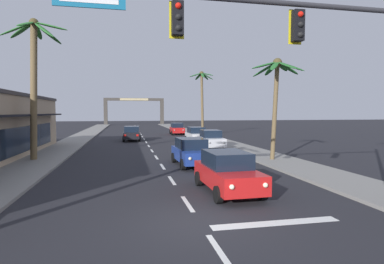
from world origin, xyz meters
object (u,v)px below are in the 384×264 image
sedan_lead_at_stop_bar (227,172)px  palm_left_second (34,67)px  traffic_signal_mast (304,49)px  sedan_parked_far_kerb (211,139)px  palm_right_second (277,82)px  sedan_parked_nearest_kerb (196,135)px  sedan_third_in_queue (191,152)px  palm_right_farthest (202,91)px  town_gateway_arch (134,107)px  sedan_oncoming_far (132,133)px  sedan_parked_mid_kerb (177,129)px

sedan_lead_at_stop_bar → palm_left_second: bearing=133.7°
traffic_signal_mast → sedan_parked_far_kerb: (2.14, 18.62, -4.37)m
palm_right_second → sedan_parked_nearest_kerb: bearing=99.9°
sedan_parked_nearest_kerb → sedan_lead_at_stop_bar: bearing=-99.1°
sedan_lead_at_stop_bar → sedan_parked_nearest_kerb: same height
palm_left_second → traffic_signal_mast: bearing=-51.0°
sedan_lead_at_stop_bar → palm_left_second: size_ratio=0.48×
sedan_third_in_queue → palm_left_second: 11.79m
palm_right_farthest → town_gateway_arch: size_ratio=0.58×
palm_left_second → town_gateway_arch: bearing=82.5°
sedan_parked_far_kerb → town_gateway_arch: size_ratio=0.29×
sedan_oncoming_far → sedan_parked_far_kerb: size_ratio=1.00×
traffic_signal_mast → palm_left_second: size_ratio=1.18×
sedan_third_in_queue → palm_right_second: size_ratio=0.65×
sedan_parked_nearest_kerb → town_gateway_arch: (-5.30, 50.15, 3.63)m
sedan_third_in_queue → sedan_parked_far_kerb: (3.54, 8.45, 0.00)m
sedan_parked_far_kerb → town_gateway_arch: (-5.34, 55.98, 3.63)m
sedan_parked_mid_kerb → sedan_lead_at_stop_bar: bearing=-95.6°
sedan_parked_nearest_kerb → palm_left_second: size_ratio=0.47×
sedan_oncoming_far → traffic_signal_mast: bearing=-80.5°
traffic_signal_mast → sedan_parked_far_kerb: 19.25m
sedan_oncoming_far → town_gateway_arch: bearing=88.2°
sedan_third_in_queue → sedan_parked_nearest_kerb: 14.71m
sedan_parked_nearest_kerb → sedan_third_in_queue: bearing=-103.7°
palm_right_second → town_gateway_arch: (-7.70, 63.90, -0.81)m
sedan_parked_nearest_kerb → palm_right_farthest: 11.23m
sedan_parked_mid_kerb → palm_right_farthest: 6.98m
sedan_parked_far_kerb → sedan_oncoming_far: bearing=126.0°
sedan_third_in_queue → palm_left_second: bearing=159.5°
sedan_third_in_queue → sedan_oncoming_far: bearing=100.5°
sedan_parked_far_kerb → palm_right_second: size_ratio=0.65×
palm_right_farthest → palm_left_second: bearing=-129.0°
sedan_third_in_queue → sedan_parked_nearest_kerb: bearing=76.3°
sedan_lead_at_stop_bar → sedan_third_in_queue: bearing=91.0°
traffic_signal_mast → sedan_oncoming_far: traffic_signal_mast is taller
sedan_third_in_queue → sedan_parked_far_kerb: same height
palm_right_farthest → traffic_signal_mast: bearing=-98.4°
palm_right_second → palm_right_farthest: size_ratio=0.77×
sedan_parked_nearest_kerb → palm_left_second: bearing=-141.5°
traffic_signal_mast → sedan_parked_far_kerb: bearing=83.5°
sedan_parked_nearest_kerb → sedan_parked_mid_kerb: same height
palm_right_farthest → palm_right_second: bearing=-91.2°
town_gateway_arch → palm_left_second: bearing=-97.5°
traffic_signal_mast → sedan_parked_mid_kerb: 37.49m
sedan_third_in_queue → sedan_parked_mid_kerb: same height
sedan_oncoming_far → palm_left_second: bearing=-114.7°
sedan_lead_at_stop_bar → traffic_signal_mast: bearing=-69.7°
sedan_third_in_queue → palm_left_second: palm_left_second is taller
sedan_lead_at_stop_bar → palm_right_farthest: (6.28, 30.42, 5.38)m
sedan_parked_far_kerb → palm_left_second: 15.17m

